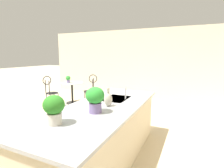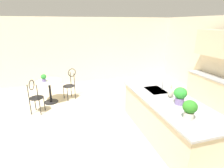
# 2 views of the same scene
# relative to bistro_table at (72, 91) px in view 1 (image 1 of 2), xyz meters

# --- Properties ---
(ground_plane) EXTENTS (40.00, 40.00, 0.00)m
(ground_plane) POSITION_rel_bistro_table_xyz_m (2.32, 1.74, -0.45)
(ground_plane) COLOR beige
(wall_left_window) EXTENTS (0.12, 7.80, 2.70)m
(wall_left_window) POSITION_rel_bistro_table_xyz_m (-1.94, 1.74, 0.90)
(wall_left_window) COLOR beige
(wall_left_window) RESTS_ON ground
(kitchen_island) EXTENTS (2.80, 1.06, 0.92)m
(kitchen_island) POSITION_rel_bistro_table_xyz_m (2.62, 2.59, 0.02)
(kitchen_island) COLOR beige
(kitchen_island) RESTS_ON ground
(bistro_table) EXTENTS (0.80, 0.80, 0.74)m
(bistro_table) POSITION_rel_bistro_table_xyz_m (0.00, 0.00, 0.00)
(bistro_table) COLOR black
(bistro_table) RESTS_ON ground
(chair_near_window) EXTENTS (0.52, 0.49, 1.04)m
(chair_near_window) POSITION_rel_bistro_table_xyz_m (0.67, -0.36, 0.13)
(chair_near_window) COLOR black
(chair_near_window) RESTS_ON ground
(chair_by_island) EXTENTS (0.50, 0.52, 1.04)m
(chair_by_island) POSITION_rel_bistro_table_xyz_m (-0.17, 0.66, 0.13)
(chair_by_island) COLOR black
(chair_by_island) RESTS_ON ground
(sink_faucet) EXTENTS (0.02, 0.02, 0.22)m
(sink_faucet) POSITION_rel_bistro_table_xyz_m (2.07, 2.77, 0.58)
(sink_faucet) COLOR #B2B5BA
(sink_faucet) RESTS_ON kitchen_island
(potted_plant_on_table) EXTENTS (0.17, 0.17, 0.24)m
(potted_plant_on_table) POSITION_rel_bistro_table_xyz_m (0.02, -0.14, 0.43)
(potted_plant_on_table) COLOR #7A669E
(potted_plant_on_table) RESTS_ON bistro_table
(potted_plant_counter_far) EXTENTS (0.24, 0.24, 0.34)m
(potted_plant_counter_far) POSITION_rel_bistro_table_xyz_m (3.47, 2.42, 0.67)
(potted_plant_counter_far) COLOR beige
(potted_plant_counter_far) RESTS_ON kitchen_island
(potted_plant_counter_near) EXTENTS (0.25, 0.25, 0.36)m
(potted_plant_counter_near) POSITION_rel_bistro_table_xyz_m (2.92, 2.64, 0.68)
(potted_plant_counter_near) COLOR #7A669E
(potted_plant_counter_near) RESTS_ON kitchen_island
(vase_on_counter) EXTENTS (0.13, 0.13, 0.29)m
(vase_on_counter) POSITION_rel_bistro_table_xyz_m (2.57, 2.67, 0.58)
(vase_on_counter) COLOR #BCB29E
(vase_on_counter) RESTS_ON kitchen_island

